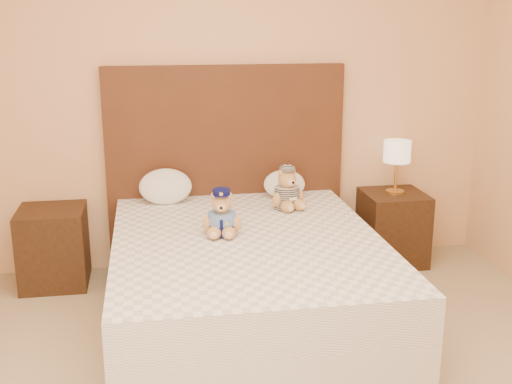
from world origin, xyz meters
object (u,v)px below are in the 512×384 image
nightstand_right (393,228)px  pillow_left (165,185)px  teddy_prisoner (287,188)px  nightstand_left (54,247)px  pillow_right (284,183)px  bed (247,280)px  teddy_police (222,212)px  lamp (397,154)px

nightstand_right → pillow_left: bearing=179.0°
pillow_left → teddy_prisoner: bearing=-18.8°
nightstand_left → pillow_right: (1.66, 0.03, 0.38)m
nightstand_left → pillow_right: bearing=1.0°
bed → teddy_police: teddy_police is taller
bed → nightstand_left: size_ratio=3.64×
bed → lamp: lamp is taller
teddy_prisoner → pillow_right: teddy_prisoner is taller
nightstand_left → teddy_police: bearing=-33.2°
nightstand_right → pillow_right: 0.93m
lamp → teddy_police: lamp is taller
pillow_right → teddy_prisoner: bearing=-98.6°
nightstand_left → teddy_police: teddy_police is taller
lamp → pillow_right: size_ratio=1.31×
teddy_prisoner → lamp: bearing=-3.6°
bed → pillow_left: size_ratio=5.36×
bed → pillow_right: bearing=63.9°
nightstand_right → teddy_prisoner: (-0.89, -0.25, 0.42)m
lamp → teddy_police: (-1.39, -0.72, -0.16)m
teddy_police → pillow_left: 0.82m
pillow_right → nightstand_left: bearing=-179.0°
lamp → pillow_right: 0.87m
nightstand_left → pillow_right: size_ratio=1.79×
lamp → pillow_right: lamp is taller
lamp → teddy_prisoner: (-0.89, -0.25, -0.15)m
teddy_police → teddy_prisoner: (0.51, 0.47, 0.00)m
pillow_left → lamp: bearing=-1.0°
teddy_prisoner → pillow_left: size_ratio=0.77×
bed → nightstand_left: (-1.25, 0.80, -0.00)m
nightstand_right → teddy_prisoner: 1.01m
pillow_left → pillow_right: 0.86m
nightstand_right → pillow_left: 1.75m
nightstand_left → nightstand_right: bearing=0.0°
pillow_left → pillow_right: (0.86, 0.00, -0.02)m
bed → teddy_police: size_ratio=7.02×
teddy_prisoner → nightstand_left: bearing=151.8°
nightstand_right → teddy_police: size_ratio=1.93×
nightstand_left → nightstand_right: 2.50m
nightstand_left → pillow_left: 0.89m
bed → teddy_prisoner: teddy_prisoner is taller
bed → teddy_prisoner: size_ratio=6.93×
teddy_prisoner → bed: bearing=-142.8°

